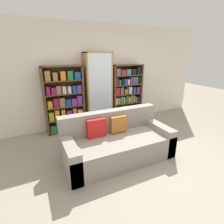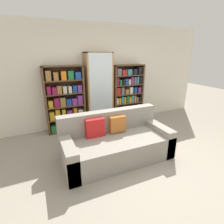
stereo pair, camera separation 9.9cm
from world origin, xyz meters
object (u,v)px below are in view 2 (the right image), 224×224
Objects in this scene: bookshelf_right at (127,94)px; wine_bottle at (121,126)px; bookshelf_left at (65,101)px; couch at (116,143)px; display_cabinet at (99,91)px.

bookshelf_right reaches higher than wine_bottle.
couch is at bearing -69.44° from bookshelf_left.
couch is 1.86m from bookshelf_left.
display_cabinet is (0.28, 1.66, 0.69)m from couch.
bookshelf_right is (0.88, 0.02, -0.18)m from display_cabinet.
bookshelf_right reaches higher than couch.
bookshelf_right is at bearing 55.24° from couch.
display_cabinet is 1.11m from wine_bottle.
bookshelf_left reaches higher than bookshelf_right.
bookshelf_left is 1.58m from wine_bottle.
bookshelf_left is 1.02× the size of bookshelf_right.
couch is 1.23× the size of bookshelf_left.
wine_bottle is (0.66, 1.05, -0.16)m from couch.
bookshelf_left is at bearing 178.99° from display_cabinet.
display_cabinet is at bearing -178.97° from bookshelf_right.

